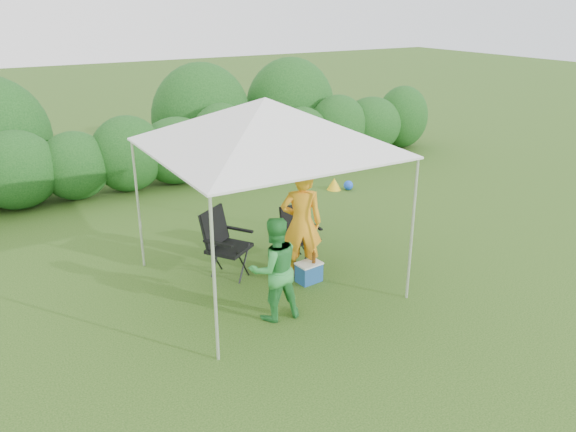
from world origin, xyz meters
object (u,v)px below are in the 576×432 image
chair_left (223,239)px  woman (274,269)px  cooler (309,272)px  man (301,223)px  canopy (266,124)px  chair_right (298,230)px

chair_left → woman: size_ratio=0.74×
chair_left → cooler: bearing=-74.0°
man → canopy: bearing=15.0°
canopy → man: (0.55, -0.09, -1.58)m
chair_left → woman: woman is taller
woman → cooler: 1.29m
woman → cooler: size_ratio=3.60×
chair_right → man: bearing=-116.0°
chair_left → cooler: size_ratio=2.67×
man → chair_right: bearing=-92.8°
cooler → chair_left: bearing=133.5°
chair_right → chair_left: size_ratio=0.85×
canopy → woman: (-0.43, -0.98, -1.73)m
chair_right → woman: woman is taller
cooler → man: bearing=80.6°
chair_right → chair_left: 1.32m
chair_left → cooler: (1.03, -0.87, -0.45)m
canopy → chair_left: canopy is taller
canopy → chair_right: (0.82, 0.44, -1.94)m
chair_right → cooler: size_ratio=2.27×
man → woman: 1.33m
chair_right → chair_left: chair_left is taller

